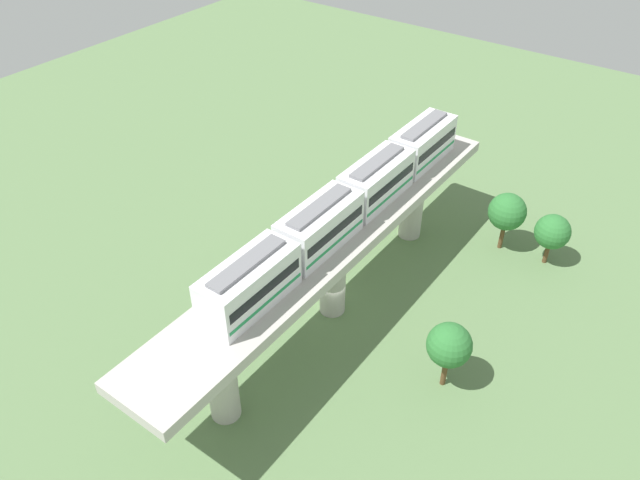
{
  "coord_description": "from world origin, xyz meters",
  "views": [
    {
      "loc": [
        19.24,
        -27.95,
        32.64
      ],
      "look_at": [
        -2.5,
        1.87,
        4.29
      ],
      "focal_mm": 34.87,
      "sensor_mm": 36.0,
      "label": 1
    }
  ],
  "objects_px": {
    "parked_car_yellow": "(351,206)",
    "tree_mid_lot": "(507,212)",
    "tree_near_viaduct": "(449,345)",
    "tree_far_corner": "(552,232)",
    "parked_car_silver": "(261,258)",
    "train": "(349,202)"
  },
  "relations": [
    {
      "from": "tree_near_viaduct",
      "to": "tree_far_corner",
      "type": "height_order",
      "value": "tree_near_viaduct"
    },
    {
      "from": "parked_car_silver",
      "to": "parked_car_yellow",
      "type": "xyz_separation_m",
      "value": [
        1.64,
        10.58,
        0.0
      ]
    },
    {
      "from": "parked_car_silver",
      "to": "parked_car_yellow",
      "type": "relative_size",
      "value": 0.94
    },
    {
      "from": "tree_mid_lot",
      "to": "parked_car_silver",
      "type": "bearing_deg",
      "value": -136.99
    },
    {
      "from": "tree_mid_lot",
      "to": "tree_far_corner",
      "type": "height_order",
      "value": "tree_mid_lot"
    },
    {
      "from": "train",
      "to": "tree_mid_lot",
      "type": "xyz_separation_m",
      "value": [
        7.13,
        12.71,
        -5.03
      ]
    },
    {
      "from": "tree_far_corner",
      "to": "parked_car_silver",
      "type": "bearing_deg",
      "value": -142.76
    },
    {
      "from": "train",
      "to": "tree_near_viaduct",
      "type": "relative_size",
      "value": 5.35
    },
    {
      "from": "tree_near_viaduct",
      "to": "tree_far_corner",
      "type": "relative_size",
      "value": 1.14
    },
    {
      "from": "parked_car_silver",
      "to": "tree_mid_lot",
      "type": "xyz_separation_m",
      "value": [
        14.76,
        13.77,
        2.9
      ]
    },
    {
      "from": "tree_near_viaduct",
      "to": "tree_far_corner",
      "type": "distance_m",
      "value": 16.39
    },
    {
      "from": "parked_car_yellow",
      "to": "tree_mid_lot",
      "type": "relative_size",
      "value": 0.86
    },
    {
      "from": "parked_car_yellow",
      "to": "tree_mid_lot",
      "type": "distance_m",
      "value": 13.8
    },
    {
      "from": "parked_car_yellow",
      "to": "tree_near_viaduct",
      "type": "relative_size",
      "value": 0.88
    },
    {
      "from": "train",
      "to": "tree_near_viaduct",
      "type": "bearing_deg",
      "value": -18.42
    },
    {
      "from": "parked_car_silver",
      "to": "tree_mid_lot",
      "type": "relative_size",
      "value": 0.81
    },
    {
      "from": "parked_car_silver",
      "to": "tree_mid_lot",
      "type": "bearing_deg",
      "value": 44.69
    },
    {
      "from": "tree_far_corner",
      "to": "train",
      "type": "bearing_deg",
      "value": -129.94
    },
    {
      "from": "train",
      "to": "tree_mid_lot",
      "type": "relative_size",
      "value": 5.25
    },
    {
      "from": "train",
      "to": "parked_car_yellow",
      "type": "height_order",
      "value": "train"
    },
    {
      "from": "parked_car_silver",
      "to": "tree_near_viaduct",
      "type": "xyz_separation_m",
      "value": [
        17.6,
        -2.26,
        2.9
      ]
    },
    {
      "from": "train",
      "to": "parked_car_yellow",
      "type": "bearing_deg",
      "value": 122.14
    }
  ]
}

